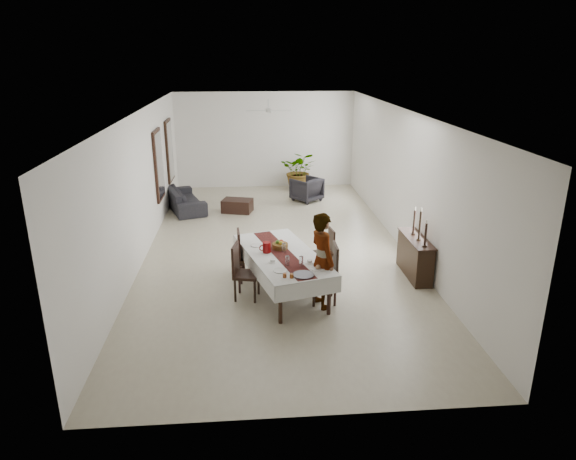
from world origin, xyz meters
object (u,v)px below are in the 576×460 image
at_px(sideboard_body, 415,257).
at_px(sofa, 185,199).
at_px(red_pitcher, 267,247).
at_px(dining_table_top, 282,255).
at_px(woman, 322,260).

distance_m(sideboard_body, sofa, 7.43).
bearing_deg(sofa, red_pitcher, -177.45).
bearing_deg(dining_table_top, woman, -59.76).
distance_m(red_pitcher, sofa, 6.11).
relative_size(dining_table_top, woman, 1.39).
distance_m(dining_table_top, sideboard_body, 2.86).
bearing_deg(dining_table_top, red_pitcher, 149.04).
distance_m(woman, sofa, 7.17).
bearing_deg(dining_table_top, sideboard_body, -5.14).
height_order(red_pitcher, woman, woman).
relative_size(dining_table_top, sofa, 1.16).
bearing_deg(dining_table_top, sofa, 97.66).
xyz_separation_m(red_pitcher, woman, (0.97, -0.74, 0.00)).
bearing_deg(sofa, sideboard_body, -153.34).
height_order(dining_table_top, sideboard_body, sideboard_body).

